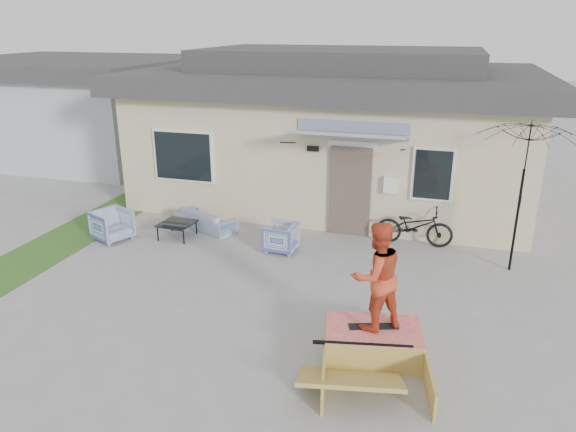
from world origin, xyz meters
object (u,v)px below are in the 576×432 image
(loveseat, at_px, (206,216))
(coffee_table, at_px, (177,230))
(bicycle, at_px, (415,222))
(skate_ramp, at_px, (373,342))
(skateboard, at_px, (373,326))
(skater, at_px, (377,274))
(patio_umbrella, at_px, (522,187))
(armchair_right, at_px, (281,236))
(armchair_left, at_px, (112,224))

(loveseat, bearing_deg, coffee_table, 84.94)
(bicycle, bearing_deg, skate_ramp, 174.90)
(bicycle, distance_m, skate_ramp, 4.61)
(bicycle, bearing_deg, skateboard, 174.75)
(coffee_table, distance_m, bicycle, 5.42)
(skate_ramp, distance_m, skater, 1.10)
(loveseat, xyz_separation_m, skateboard, (4.63, -4.17, 0.18))
(coffee_table, distance_m, patio_umbrella, 7.44)
(coffee_table, distance_m, skateboard, 6.09)
(armchair_right, xyz_separation_m, skate_ramp, (2.49, -3.41, -0.11))
(armchair_left, xyz_separation_m, skateboard, (6.39, -2.89, 0.10))
(coffee_table, relative_size, patio_umbrella, 0.31)
(skate_ramp, relative_size, skater, 1.14)
(bicycle, bearing_deg, coffee_table, 99.96)
(coffee_table, bearing_deg, skateboard, -34.30)
(armchair_left, xyz_separation_m, armchair_right, (3.90, 0.48, -0.05))
(armchair_right, bearing_deg, skateboard, 38.97)
(patio_umbrella, height_order, skater, patio_umbrella)
(coffee_table, bearing_deg, armchair_right, -1.39)
(loveseat, distance_m, skate_ramp, 6.27)
(loveseat, bearing_deg, armchair_left, 59.11)
(armchair_right, distance_m, skater, 4.30)
(loveseat, xyz_separation_m, bicycle, (4.90, 0.38, 0.23))
(bicycle, bearing_deg, skater, 174.75)
(bicycle, bearing_deg, armchair_right, 111.23)
(skate_ramp, xyz_separation_m, skateboard, (-0.01, 0.05, 0.26))
(patio_umbrella, height_order, skateboard, patio_umbrella)
(loveseat, relative_size, armchair_left, 2.06)
(bicycle, xyz_separation_m, skater, (-0.26, -4.54, 0.79))
(patio_umbrella, bearing_deg, skateboard, -120.76)
(skater, bearing_deg, armchair_right, -93.17)
(armchair_right, height_order, coffee_table, armchair_right)
(coffee_table, xyz_separation_m, skateboard, (5.03, -3.43, 0.31))
(coffee_table, height_order, patio_umbrella, patio_umbrella)
(armchair_left, bearing_deg, bicycle, -51.64)
(bicycle, relative_size, patio_umbrella, 0.73)
(coffee_table, relative_size, skater, 0.45)
(coffee_table, xyz_separation_m, bicycle, (5.29, 1.11, 0.36))
(patio_umbrella, xyz_separation_m, skate_ramp, (-2.23, -3.81, -1.52))
(coffee_table, bearing_deg, armchair_left, -158.31)
(skater, bearing_deg, patio_umbrella, -160.35)
(skate_ramp, bearing_deg, bicycle, 75.86)
(armchair_right, height_order, patio_umbrella, patio_umbrella)
(armchair_left, distance_m, patio_umbrella, 8.77)
(loveseat, height_order, armchair_left, armchair_left)
(armchair_left, relative_size, coffee_table, 1.07)
(loveseat, relative_size, armchair_right, 2.34)
(bicycle, relative_size, skate_ramp, 0.91)
(loveseat, bearing_deg, patio_umbrella, -160.34)
(bicycle, bearing_deg, loveseat, 92.47)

